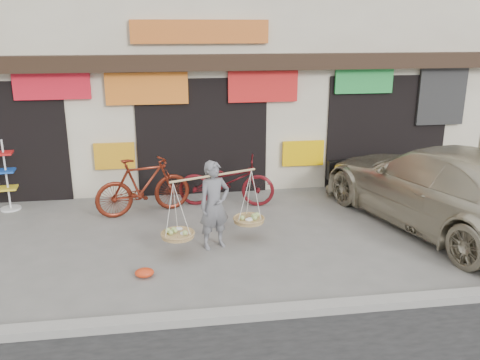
{
  "coord_description": "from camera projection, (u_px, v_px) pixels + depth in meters",
  "views": [
    {
      "loc": [
        -0.84,
        -8.02,
        3.85
      ],
      "look_at": [
        0.49,
        0.9,
        1.08
      ],
      "focal_mm": 38.0,
      "sensor_mm": 36.0,
      "label": 1
    }
  ],
  "objects": [
    {
      "name": "display_rack",
      "position": [
        7.0,
        182.0,
        10.85
      ],
      "size": [
        0.43,
        0.43,
        1.55
      ],
      "rotation": [
        0.0,
        0.0,
        0.1
      ],
      "color": "silver",
      "rests_on": "ground"
    },
    {
      "name": "kerb",
      "position": [
        236.0,
        315.0,
        6.92
      ],
      "size": [
        70.0,
        0.25,
        0.12
      ],
      "primitive_type": "cube",
      "color": "gray",
      "rests_on": "ground"
    },
    {
      "name": "ground",
      "position": [
        220.0,
        256.0,
        8.83
      ],
      "size": [
        70.0,
        70.0,
        0.0
      ],
      "primitive_type": "plane",
      "color": "slate",
      "rests_on": "ground"
    },
    {
      "name": "street_vendor",
      "position": [
        214.0,
        209.0,
        8.96
      ],
      "size": [
        1.88,
        1.07,
        1.6
      ],
      "rotation": [
        0.0,
        0.0,
        0.37
      ],
      "color": "slate",
      "rests_on": "ground"
    },
    {
      "name": "red_bag",
      "position": [
        144.0,
        273.0,
        8.07
      ],
      "size": [
        0.31,
        0.25,
        0.14
      ],
      "primitive_type": "ellipsoid",
      "color": "red",
      "rests_on": "ground"
    },
    {
      "name": "suv",
      "position": [
        441.0,
        187.0,
        9.9
      ],
      "size": [
        3.7,
        6.03,
        1.63
      ],
      "rotation": [
        0.0,
        0.0,
        3.41
      ],
      "color": "#B6AC92",
      "rests_on": "ground"
    },
    {
      "name": "bike_2",
      "position": [
        226.0,
        181.0,
        11.13
      ],
      "size": [
        2.21,
        1.12,
        1.11
      ],
      "primitive_type": "imported",
      "rotation": [
        0.0,
        0.0,
        1.38
      ],
      "color": "#590F14",
      "rests_on": "ground"
    },
    {
      "name": "bike_1",
      "position": [
        143.0,
        186.0,
        10.63
      ],
      "size": [
        2.11,
        1.14,
        1.22
      ],
      "primitive_type": "imported",
      "rotation": [
        0.0,
        0.0,
        1.86
      ],
      "color": "#621E10",
      "rests_on": "ground"
    },
    {
      "name": "shophouse_block",
      "position": [
        192.0,
        40.0,
        13.88
      ],
      "size": [
        14.0,
        6.32,
        7.0
      ],
      "color": "beige",
      "rests_on": "ground"
    }
  ]
}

